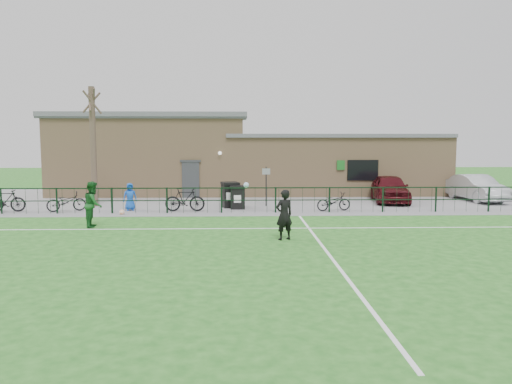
{
  "coord_description": "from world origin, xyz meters",
  "views": [
    {
      "loc": [
        -0.61,
        -14.81,
        3.42
      ],
      "look_at": [
        0.0,
        5.0,
        1.3
      ],
      "focal_mm": 35.0,
      "sensor_mm": 36.0,
      "label": 1
    }
  ],
  "objects_px": {
    "bicycle_d": "(185,200)",
    "wheelie_bin_right": "(238,198)",
    "sign_post": "(266,186)",
    "car_maroon": "(390,188)",
    "bicycle_c": "(66,202)",
    "car_silver": "(476,188)",
    "ball_ground": "(122,212)",
    "outfield_player": "(93,204)",
    "bicycle_b": "(5,201)",
    "bare_tree": "(93,147)",
    "wheelie_bin_left": "(230,196)",
    "spectator_child": "(130,197)",
    "bicycle_e": "(334,202)"
  },
  "relations": [
    {
      "from": "bicycle_b",
      "to": "ball_ground",
      "type": "bearing_deg",
      "value": -105.87
    },
    {
      "from": "bicycle_b",
      "to": "bicycle_d",
      "type": "height_order",
      "value": "bicycle_d"
    },
    {
      "from": "sign_post",
      "to": "ball_ground",
      "type": "relative_size",
      "value": 8.14
    },
    {
      "from": "bare_tree",
      "to": "bicycle_c",
      "type": "height_order",
      "value": "bare_tree"
    },
    {
      "from": "sign_post",
      "to": "car_silver",
      "type": "height_order",
      "value": "sign_post"
    },
    {
      "from": "sign_post",
      "to": "car_maroon",
      "type": "relative_size",
      "value": 0.46
    },
    {
      "from": "bicycle_e",
      "to": "spectator_child",
      "type": "xyz_separation_m",
      "value": [
        -9.68,
        0.46,
        0.21
      ]
    },
    {
      "from": "sign_post",
      "to": "bicycle_d",
      "type": "bearing_deg",
      "value": -155.76
    },
    {
      "from": "sign_post",
      "to": "outfield_player",
      "type": "bearing_deg",
      "value": -140.82
    },
    {
      "from": "bicycle_e",
      "to": "wheelie_bin_right",
      "type": "bearing_deg",
      "value": 65.59
    },
    {
      "from": "bicycle_c",
      "to": "ball_ground",
      "type": "height_order",
      "value": "bicycle_c"
    },
    {
      "from": "car_silver",
      "to": "bicycle_d",
      "type": "bearing_deg",
      "value": -172.87
    },
    {
      "from": "car_maroon",
      "to": "bicycle_e",
      "type": "height_order",
      "value": "car_maroon"
    },
    {
      "from": "car_maroon",
      "to": "car_silver",
      "type": "distance_m",
      "value": 4.95
    },
    {
      "from": "sign_post",
      "to": "wheelie_bin_right",
      "type": "bearing_deg",
      "value": -149.11
    },
    {
      "from": "sign_post",
      "to": "car_silver",
      "type": "relative_size",
      "value": 0.46
    },
    {
      "from": "bare_tree",
      "to": "bicycle_d",
      "type": "xyz_separation_m",
      "value": [
        4.76,
        -2.0,
        -2.42
      ]
    },
    {
      "from": "wheelie_bin_right",
      "to": "ball_ground",
      "type": "xyz_separation_m",
      "value": [
        -5.2,
        -1.78,
        -0.42
      ]
    },
    {
      "from": "bicycle_c",
      "to": "car_silver",
      "type": "bearing_deg",
      "value": -102.44
    },
    {
      "from": "spectator_child",
      "to": "ball_ground",
      "type": "height_order",
      "value": "spectator_child"
    },
    {
      "from": "car_silver",
      "to": "ball_ground",
      "type": "height_order",
      "value": "car_silver"
    },
    {
      "from": "bicycle_b",
      "to": "bicycle_e",
      "type": "height_order",
      "value": "bicycle_b"
    },
    {
      "from": "bare_tree",
      "to": "wheelie_bin_left",
      "type": "xyz_separation_m",
      "value": [
        6.86,
        -0.6,
        -2.4
      ]
    },
    {
      "from": "bicycle_b",
      "to": "bicycle_e",
      "type": "distance_m",
      "value": 15.37
    },
    {
      "from": "wheelie_bin_left",
      "to": "ball_ground",
      "type": "distance_m",
      "value": 5.37
    },
    {
      "from": "wheelie_bin_right",
      "to": "sign_post",
      "type": "relative_size",
      "value": 0.52
    },
    {
      "from": "wheelie_bin_right",
      "to": "car_maroon",
      "type": "distance_m",
      "value": 8.53
    },
    {
      "from": "wheelie_bin_right",
      "to": "sign_post",
      "type": "height_order",
      "value": "sign_post"
    },
    {
      "from": "bare_tree",
      "to": "wheelie_bin_left",
      "type": "relative_size",
      "value": 5.15
    },
    {
      "from": "bare_tree",
      "to": "ball_ground",
      "type": "bearing_deg",
      "value": -54.82
    },
    {
      "from": "bicycle_d",
      "to": "bicycle_e",
      "type": "bearing_deg",
      "value": -89.37
    },
    {
      "from": "bicycle_d",
      "to": "wheelie_bin_right",
      "type": "bearing_deg",
      "value": -69.13
    },
    {
      "from": "bicycle_d",
      "to": "spectator_child",
      "type": "distance_m",
      "value": 2.69
    },
    {
      "from": "wheelie_bin_left",
      "to": "bicycle_d",
      "type": "height_order",
      "value": "wheelie_bin_left"
    },
    {
      "from": "wheelie_bin_right",
      "to": "outfield_player",
      "type": "distance_m",
      "value": 7.4
    },
    {
      "from": "bare_tree",
      "to": "wheelie_bin_right",
      "type": "bearing_deg",
      "value": -8.64
    },
    {
      "from": "car_maroon",
      "to": "bicycle_d",
      "type": "height_order",
      "value": "car_maroon"
    },
    {
      "from": "bicycle_e",
      "to": "outfield_player",
      "type": "height_order",
      "value": "outfield_player"
    },
    {
      "from": "wheelie_bin_left",
      "to": "ball_ground",
      "type": "height_order",
      "value": "wheelie_bin_left"
    },
    {
      "from": "bicycle_b",
      "to": "outfield_player",
      "type": "relative_size",
      "value": 1.0
    },
    {
      "from": "sign_post",
      "to": "bicycle_c",
      "type": "distance_m",
      "value": 9.64
    },
    {
      "from": "car_maroon",
      "to": "bicycle_d",
      "type": "relative_size",
      "value": 2.32
    },
    {
      "from": "bare_tree",
      "to": "wheelie_bin_left",
      "type": "bearing_deg",
      "value": -4.97
    },
    {
      "from": "bare_tree",
      "to": "wheelie_bin_left",
      "type": "distance_m",
      "value": 7.3
    },
    {
      "from": "bicycle_b",
      "to": "ball_ground",
      "type": "xyz_separation_m",
      "value": [
        5.61,
        -0.95,
        -0.43
      ]
    },
    {
      "from": "bare_tree",
      "to": "car_maroon",
      "type": "height_order",
      "value": "bare_tree"
    },
    {
      "from": "sign_post",
      "to": "spectator_child",
      "type": "bearing_deg",
      "value": -168.54
    },
    {
      "from": "sign_post",
      "to": "bicycle_e",
      "type": "relative_size",
      "value": 1.19
    },
    {
      "from": "bicycle_b",
      "to": "spectator_child",
      "type": "height_order",
      "value": "spectator_child"
    },
    {
      "from": "car_maroon",
      "to": "outfield_player",
      "type": "relative_size",
      "value": 2.43
    }
  ]
}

